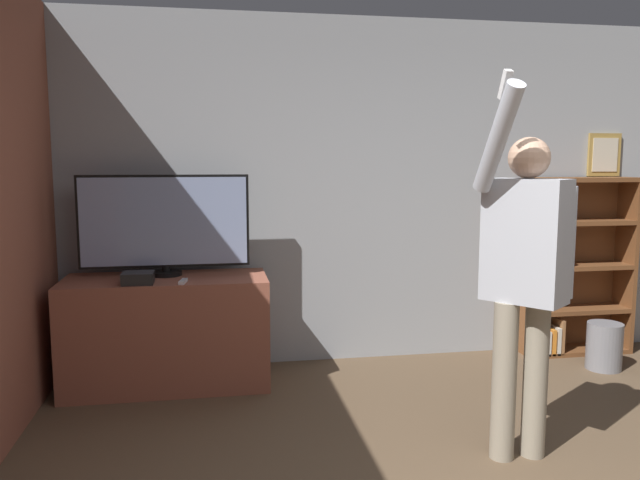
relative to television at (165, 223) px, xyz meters
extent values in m
cube|color=#9EA3A8|center=(1.63, 0.31, 0.19)|extent=(6.86, 0.06, 2.70)
cube|color=#AD8942|center=(3.59, 0.26, 0.49)|extent=(0.29, 0.02, 0.36)
cube|color=beige|center=(3.59, 0.25, 0.49)|extent=(0.23, 0.01, 0.28)
cube|color=#93513D|center=(0.00, -0.09, -0.77)|extent=(1.41, 0.61, 0.78)
cylinder|color=black|center=(0.00, 0.00, -0.36)|extent=(0.22, 0.22, 0.03)
cylinder|color=black|center=(0.00, 0.00, -0.32)|extent=(0.06, 0.06, 0.05)
cube|color=black|center=(0.00, 0.00, 0.02)|extent=(1.19, 0.04, 0.66)
cube|color=#8C9EC6|center=(0.00, -0.02, 0.02)|extent=(1.15, 0.01, 0.62)
cube|color=black|center=(-0.16, -0.28, -0.34)|extent=(0.21, 0.17, 0.08)
cube|color=white|center=(0.13, -0.31, -0.36)|extent=(0.06, 0.14, 0.02)
cube|color=brown|center=(2.87, 0.12, -0.42)|extent=(0.04, 0.28, 1.46)
cube|color=brown|center=(3.74, 0.12, -0.42)|extent=(0.04, 0.28, 1.46)
cube|color=brown|center=(3.31, 0.25, -0.42)|extent=(0.92, 0.01, 1.46)
cube|color=brown|center=(3.31, 0.12, -1.14)|extent=(0.84, 0.28, 0.04)
cube|color=brown|center=(3.31, 0.12, -0.79)|extent=(0.84, 0.28, 0.04)
cube|color=brown|center=(3.31, 0.12, -0.42)|extent=(0.84, 0.28, 0.04)
cube|color=brown|center=(3.31, 0.12, -0.06)|extent=(0.84, 0.28, 0.04)
cube|color=brown|center=(3.31, 0.12, 0.29)|extent=(0.84, 0.28, 0.04)
cube|color=#232328|center=(2.90, 0.09, -1.04)|extent=(0.04, 0.23, 0.19)
cube|color=#2D569E|center=(2.96, 0.09, -1.03)|extent=(0.03, 0.23, 0.21)
cube|color=beige|center=(3.00, 0.10, -1.04)|extent=(0.04, 0.25, 0.20)
cube|color=orange|center=(3.05, 0.10, -1.03)|extent=(0.03, 0.25, 0.21)
cube|color=beige|center=(3.10, 0.08, -1.02)|extent=(0.03, 0.20, 0.23)
cube|color=#99663D|center=(3.13, 0.10, -0.99)|extent=(0.02, 0.23, 0.29)
cube|color=orange|center=(2.89, 0.08, -0.67)|extent=(0.02, 0.21, 0.21)
cube|color=#5B8E99|center=(2.93, 0.09, -0.65)|extent=(0.03, 0.23, 0.24)
cube|color=#7A3889|center=(2.96, 0.10, -0.65)|extent=(0.03, 0.24, 0.25)
cube|color=#2D569E|center=(2.90, 0.08, -0.27)|extent=(0.03, 0.20, 0.26)
cube|color=red|center=(2.94, 0.09, -0.26)|extent=(0.04, 0.22, 0.30)
cube|color=#5B8E99|center=(2.99, 0.10, -0.28)|extent=(0.03, 0.24, 0.26)
cube|color=#99663D|center=(3.03, 0.09, -0.27)|extent=(0.04, 0.22, 0.28)
cube|color=#338447|center=(3.09, 0.10, -0.27)|extent=(0.04, 0.24, 0.27)
cube|color=red|center=(3.14, 0.09, -0.31)|extent=(0.04, 0.22, 0.18)
cube|color=#7A3889|center=(2.90, 0.09, 0.05)|extent=(0.02, 0.21, 0.18)
cube|color=#5B8E99|center=(2.94, 0.09, 0.05)|extent=(0.04, 0.22, 0.18)
cube|color=#7A3889|center=(2.99, 0.10, 0.08)|extent=(0.04, 0.24, 0.24)
cube|color=#232328|center=(3.04, 0.11, 0.06)|extent=(0.04, 0.26, 0.21)
cube|color=orange|center=(3.08, 0.11, 0.08)|extent=(0.03, 0.25, 0.25)
cylinder|color=gray|center=(1.85, -1.54, -0.72)|extent=(0.13, 0.13, 0.86)
cylinder|color=gray|center=(2.03, -1.54, -0.72)|extent=(0.13, 0.13, 0.86)
cube|color=#B7BCC6|center=(1.94, -1.54, 0.03)|extent=(0.43, 0.46, 0.65)
sphere|color=tan|center=(1.94, -1.54, 0.46)|extent=(0.21, 0.21, 0.21)
cylinder|color=#B7BCC6|center=(2.17, -1.54, 0.01)|extent=(0.09, 0.09, 0.59)
cylinder|color=#B7BCC6|center=(1.71, -1.66, 0.55)|extent=(0.09, 0.41, 0.54)
cube|color=white|center=(1.71, -1.72, 0.80)|extent=(0.04, 0.09, 0.14)
cylinder|color=gray|center=(3.29, -0.31, -0.97)|extent=(0.26, 0.26, 0.36)
camera|label=1|loc=(0.34, -4.53, 0.44)|focal=35.00mm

